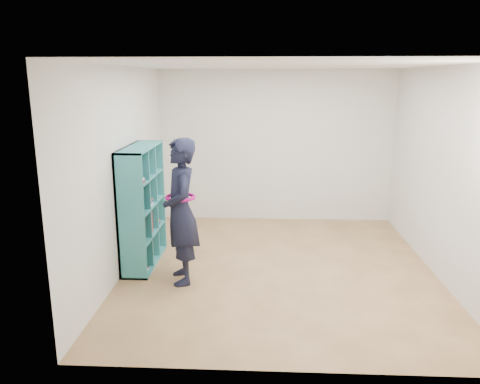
{
  "coord_description": "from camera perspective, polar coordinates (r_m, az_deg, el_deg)",
  "views": [
    {
      "loc": [
        -0.22,
        -5.79,
        2.45
      ],
      "look_at": [
        -0.52,
        0.3,
        0.96
      ],
      "focal_mm": 35.0,
      "sensor_mm": 36.0,
      "label": 1
    }
  ],
  "objects": [
    {
      "name": "floor",
      "position": [
        6.29,
        4.7,
        -9.24
      ],
      "size": [
        4.5,
        4.5,
        0.0
      ],
      "primitive_type": "plane",
      "color": "brown",
      "rests_on": "ground"
    },
    {
      "name": "ceiling",
      "position": [
        5.8,
        5.22,
        15.16
      ],
      "size": [
        4.5,
        4.5,
        0.0
      ],
      "primitive_type": "plane",
      "color": "white",
      "rests_on": "wall_back"
    },
    {
      "name": "wall_left",
      "position": [
        6.17,
        -13.99,
        2.57
      ],
      "size": [
        0.02,
        4.5,
        2.6
      ],
      "primitive_type": "cube",
      "color": "silver",
      "rests_on": "floor"
    },
    {
      "name": "wall_right",
      "position": [
        6.31,
        23.43,
        2.09
      ],
      "size": [
        0.02,
        4.5,
        2.6
      ],
      "primitive_type": "cube",
      "color": "silver",
      "rests_on": "floor"
    },
    {
      "name": "wall_back",
      "position": [
        8.12,
        4.4,
        5.55
      ],
      "size": [
        4.0,
        0.02,
        2.6
      ],
      "primitive_type": "cube",
      "color": "silver",
      "rests_on": "floor"
    },
    {
      "name": "wall_front",
      "position": [
        3.73,
        6.13,
        -4.3
      ],
      "size": [
        4.0,
        0.02,
        2.6
      ],
      "primitive_type": "cube",
      "color": "silver",
      "rests_on": "floor"
    },
    {
      "name": "bookshelf",
      "position": [
        6.35,
        -12.05,
        -1.83
      ],
      "size": [
        0.35,
        1.2,
        1.59
      ],
      "color": "teal",
      "rests_on": "floor"
    },
    {
      "name": "person",
      "position": [
        5.66,
        -7.23,
        -2.38
      ],
      "size": [
        0.59,
        0.74,
        1.77
      ],
      "rotation": [
        0.0,
        0.0,
        -1.29
      ],
      "color": "black",
      "rests_on": "floor"
    },
    {
      "name": "smartphone",
      "position": [
        5.71,
        -8.95,
        -1.09
      ],
      "size": [
        0.04,
        0.11,
        0.14
      ],
      "rotation": [
        0.43,
        0.0,
        0.28
      ],
      "color": "silver",
      "rests_on": "person"
    }
  ]
}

